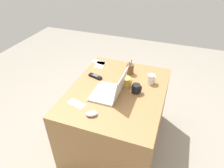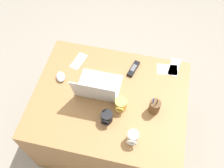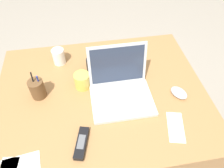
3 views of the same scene
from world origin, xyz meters
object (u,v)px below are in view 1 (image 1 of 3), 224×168
Objects in this scene: laptop at (110,90)px; coffee_mug_spare at (151,79)px; computer_mouse at (92,114)px; coffee_mug_tall at (136,89)px; pen_holder at (130,69)px; coffee_mug_white at (127,82)px; cordless_phone at (95,76)px.

laptop is 0.45m from coffee_mug_spare.
coffee_mug_tall is at bearing 120.13° from computer_mouse.
laptop is at bearing -8.96° from pen_holder.
coffee_mug_tall is 0.22m from coffee_mug_spare.
coffee_mug_white is at bearing 152.95° from laptop.
computer_mouse is 0.73m from coffee_mug_spare.
computer_mouse is at bearing -16.73° from coffee_mug_white.
coffee_mug_spare reaches higher than computer_mouse.
computer_mouse is 1.01× the size of coffee_mug_white.
coffee_mug_white is at bearing 84.81° from cordless_phone.
laptop reaches higher than coffee_mug_white.
computer_mouse is at bearing -30.62° from coffee_mug_spare.
coffee_mug_tall is (0.07, 0.12, -0.00)m from coffee_mug_white.
laptop is 0.43m from pen_holder.
coffee_mug_spare reaches higher than cordless_phone.
coffee_mug_tall is at bearing 77.25° from cordless_phone.
coffee_mug_white is (-0.50, 0.15, 0.03)m from computer_mouse.
coffee_mug_tall is 0.96× the size of coffee_mug_spare.
coffee_mug_white is 0.36m from cordless_phone.
pen_holder reaches higher than computer_mouse.
computer_mouse is 0.53m from coffee_mug_white.
coffee_mug_spare reaches higher than coffee_mug_tall.
laptop reaches higher than coffee_mug_spare.
laptop reaches higher than pen_holder.
computer_mouse is 0.75m from pen_holder.
cordless_phone is (-0.03, -0.35, -0.03)m from coffee_mug_white.
laptop is at bearing 48.37° from cordless_phone.
coffee_mug_tall reaches higher than computer_mouse.
coffee_mug_white is 0.61× the size of cordless_phone.
coffee_mug_tall is at bearing -27.66° from coffee_mug_spare.
laptop is at bearing -27.05° from coffee_mug_white.
laptop reaches higher than computer_mouse.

